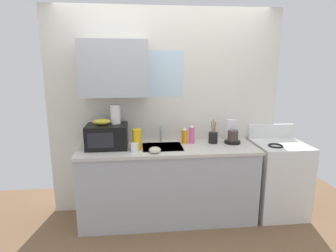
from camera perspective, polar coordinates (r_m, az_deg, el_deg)
kitchen_wall_assembly at (r=3.44m, az=-2.24°, el=4.29°), size 2.83×0.42×2.50m
counter_unit at (r=3.39m, az=-0.02°, el=-11.48°), size 2.06×0.63×0.90m
sink_faucet at (r=3.43m, az=-1.46°, el=-1.68°), size 0.03×0.03×0.19m
stove_range at (r=3.78m, az=21.53°, el=-9.83°), size 0.60×0.60×1.08m
microwave at (r=3.25m, az=-12.36°, el=-2.07°), size 0.46×0.35×0.27m
banana_bunch at (r=3.22m, az=-13.37°, el=0.85°), size 0.20×0.11×0.07m
paper_towel_roll at (r=3.24m, az=-10.69°, el=2.39°), size 0.11×0.11×0.22m
coffee_maker at (r=3.48m, az=12.93°, el=-1.67°), size 0.19×0.21×0.28m
dish_soap_bottle_orange at (r=3.38m, az=3.40°, el=-1.98°), size 0.07×0.07×0.20m
dish_soap_bottle_pink at (r=3.39m, az=4.87°, el=-1.69°), size 0.07×0.07×0.23m
cereal_canister at (r=3.14m, az=-6.35°, el=-2.72°), size 0.10×0.10×0.23m
mug_white at (r=3.07m, az=-6.87°, el=-4.41°), size 0.08×0.08×0.09m
utensil_crock at (r=3.43m, az=9.20°, el=-2.29°), size 0.11×0.11×0.30m
small_bowl at (r=3.02m, az=-2.69°, el=-4.91°), size 0.13×0.13×0.06m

